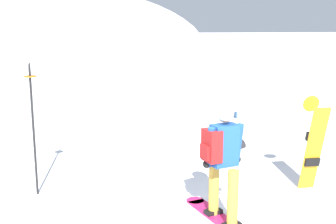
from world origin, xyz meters
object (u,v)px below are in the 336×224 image
Objects in this scene: spare_snowboard at (313,144)px; piste_marker_near at (33,120)px; rock_dark at (231,146)px; snowboarder_main at (222,160)px.

spare_snowboard is 4.59m from piste_marker_near.
piste_marker_near is at bearing -151.99° from rock_dark.
rock_dark is at bearing 99.12° from spare_snowboard.
rock_dark is (-0.45, 2.83, -0.82)m from spare_snowboard.
snowboarder_main reaches higher than rock_dark.
piste_marker_near reaches higher than snowboarder_main.
piste_marker_near is at bearing 150.64° from snowboarder_main.
snowboarder_main reaches higher than spare_snowboard.
spare_snowboard is at bearing -8.37° from piste_marker_near.
spare_snowboard is (1.83, 0.85, -0.10)m from snowboarder_main.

